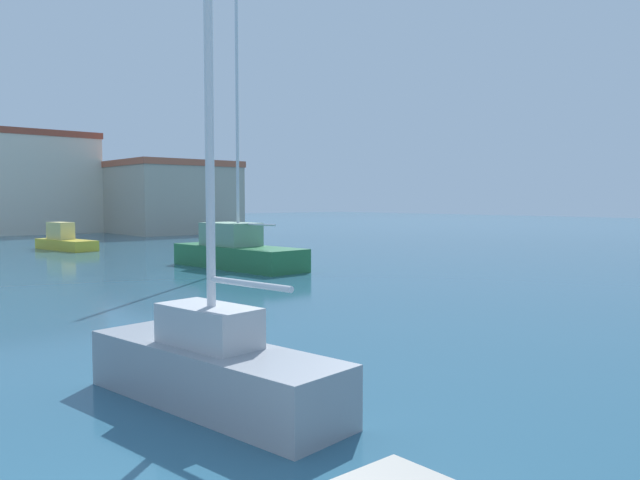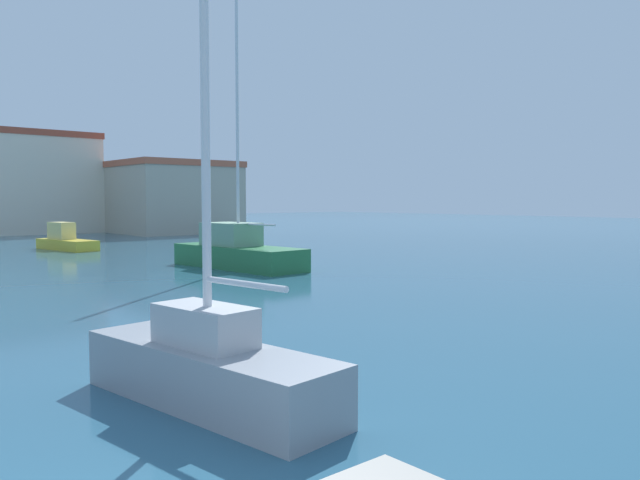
% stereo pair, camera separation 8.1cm
% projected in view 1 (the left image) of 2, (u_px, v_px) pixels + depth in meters
% --- Properties ---
extents(water, '(160.00, 160.00, 0.00)m').
position_uv_depth(water, '(245.00, 259.00, 28.88)').
color(water, '#285670').
rests_on(water, ground).
extents(sailboat_grey_inner_mooring, '(1.70, 4.29, 6.38)m').
position_uv_depth(sailboat_grey_inner_mooring, '(212.00, 365.00, 8.33)').
color(sailboat_grey_inner_mooring, gray).
rests_on(sailboat_grey_inner_mooring, water).
extents(motorboat_yellow_center_channel, '(2.02, 4.62, 1.50)m').
position_uv_depth(motorboat_yellow_center_channel, '(65.00, 241.00, 34.20)').
color(motorboat_yellow_center_channel, gold).
rests_on(motorboat_yellow_center_channel, water).
extents(sailboat_green_distant_east, '(2.43, 6.49, 10.79)m').
position_uv_depth(sailboat_green_distant_east, '(237.00, 250.00, 25.12)').
color(sailboat_green_distant_east, '#28703D').
rests_on(sailboat_green_distant_east, water).
extents(harbor_office, '(9.67, 5.82, 8.19)m').
position_uv_depth(harbor_office, '(31.00, 183.00, 50.37)').
color(harbor_office, beige).
rests_on(harbor_office, ground).
extents(yacht_club, '(8.98, 8.61, 5.88)m').
position_uv_depth(yacht_club, '(172.00, 197.00, 51.66)').
color(yacht_club, '#B2A893').
rests_on(yacht_club, ground).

